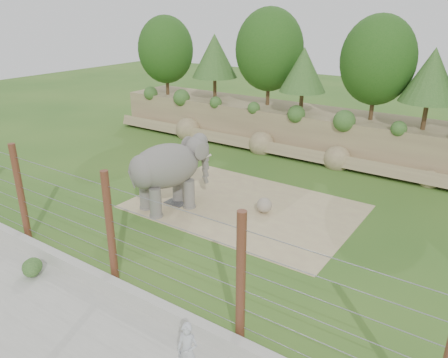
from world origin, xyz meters
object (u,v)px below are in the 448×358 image
Objects in this scene: barrier_fence at (110,229)px; zookeeper at (188,350)px; elephant at (166,176)px; stone_ball at (264,205)px.

zookeeper is at bearing -21.10° from barrier_fence.
elephant is 0.20× the size of barrier_fence.
stone_ball is at bearing 78.30° from barrier_fence.
elephant reaches higher than zookeeper.
stone_ball is 7.78m from barrier_fence.
elephant is 4.60m from stone_ball.
barrier_fence is at bearing -45.29° from elephant.
stone_ball is 0.45× the size of zookeeper.
elephant is 10.00m from zookeeper.
barrier_fence is (2.36, -5.36, 0.40)m from elephant.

